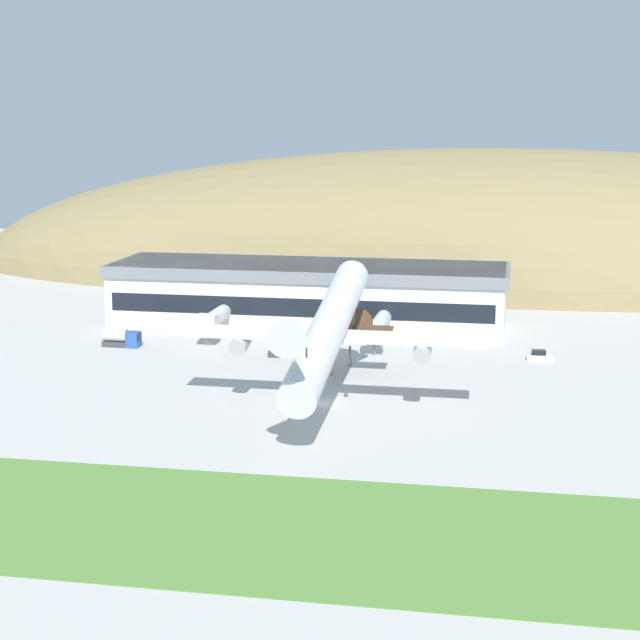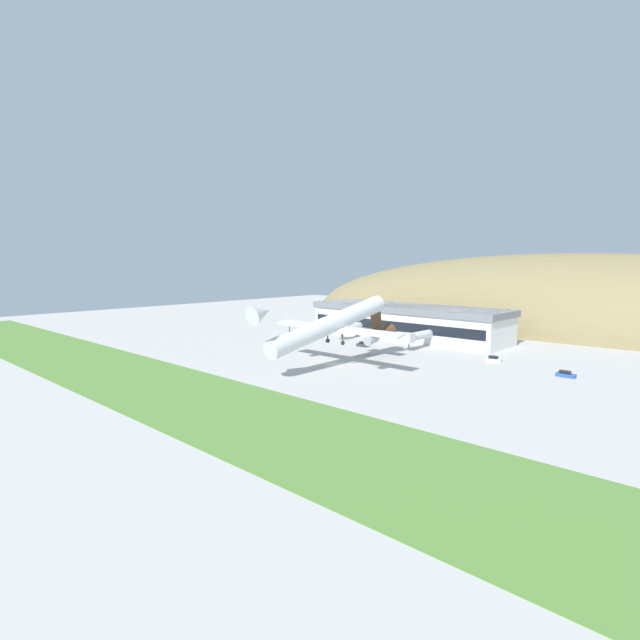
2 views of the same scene
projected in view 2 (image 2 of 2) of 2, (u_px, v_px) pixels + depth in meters
ground_plane at (336, 364)px, 131.43m from camera, size 384.84×384.84×0.00m
grass_strip_foreground at (190, 397)px, 99.67m from camera, size 346.36×29.08×0.08m
hill_backdrop at (565, 328)px, 203.54m from camera, size 261.85×87.34×60.49m
terminal_building at (407, 319)px, 176.44m from camera, size 72.26×20.86×11.47m
jetway_0 at (348, 328)px, 173.81m from camera, size 3.38×11.96×5.43m
jetway_1 at (416, 336)px, 153.73m from camera, size 3.38×13.73×5.43m
cargo_airplane at (333, 325)px, 127.12m from camera, size 40.49×52.03×14.86m
service_car_0 at (363, 345)px, 158.42m from camera, size 3.98×2.16×1.60m
service_car_1 at (566, 374)px, 116.74m from camera, size 4.30×1.95×1.54m
service_car_2 at (494, 359)px, 134.18m from camera, size 4.09×1.87×1.68m
fuel_truck at (306, 333)px, 178.94m from camera, size 6.39×2.34×3.11m
traffic_cone_0 at (368, 354)px, 143.92m from camera, size 0.52×0.52×0.58m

